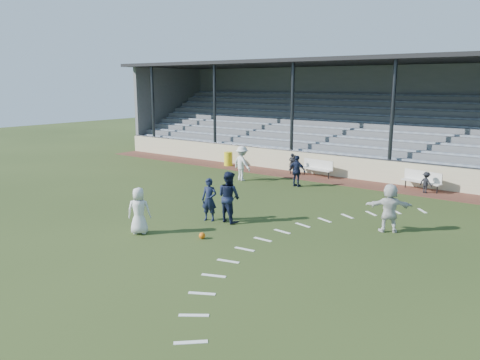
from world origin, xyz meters
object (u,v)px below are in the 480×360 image
object	(u,v)px
player_white_lead	(139,211)
bench_right	(422,179)
bench_left	(317,167)
football	(202,236)
trash_bin	(228,159)
player_navy_lead	(209,200)

from	to	relation	value
player_white_lead	bench_right	bearing A→B (deg)	-151.60
bench_left	football	world-z (taller)	bench_left
bench_right	trash_bin	world-z (taller)	bench_right
bench_left	player_navy_lead	world-z (taller)	player_navy_lead
player_navy_lead	player_white_lead	bearing A→B (deg)	-127.23
bench_right	bench_left	bearing A→B (deg)	-165.10
trash_bin	player_navy_lead	distance (m)	12.18
football	trash_bin	bearing A→B (deg)	124.76
trash_bin	player_white_lead	xyz separation A→B (m)	(6.04, -12.68, 0.37)
football	player_white_lead	world-z (taller)	player_white_lead
bench_right	player_navy_lead	size ratio (longest dim) A/B	1.23
bench_left	trash_bin	bearing A→B (deg)	-168.72
bench_right	player_white_lead	world-z (taller)	player_white_lead
trash_bin	football	world-z (taller)	trash_bin
bench_right	player_navy_lead	xyz separation A→B (m)	(-5.03, -10.26, 0.25)
bench_left	football	distance (m)	12.22
trash_bin	football	distance (m)	14.36
bench_left	player_white_lead	distance (m)	12.95
player_white_lead	player_navy_lead	distance (m)	2.85
player_navy_lead	bench_right	bearing A→B (deg)	45.67
bench_left	player_white_lead	size ratio (longest dim) A/B	1.23
bench_left	player_white_lead	bearing A→B (deg)	-81.95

